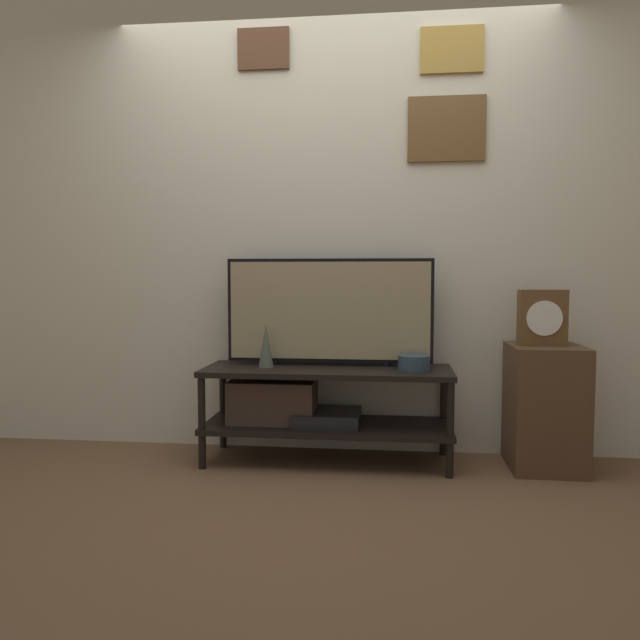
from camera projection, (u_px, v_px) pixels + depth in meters
name	position (u px, v px, depth m)	size (l,w,h in m)	color
ground_plane	(322.00, 477.00, 3.18)	(12.00, 12.00, 0.00)	brown
wall_back	(333.00, 219.00, 3.64)	(6.40, 0.08, 2.70)	beige
media_console	(307.00, 402.00, 3.44)	(1.35, 0.47, 0.52)	black
television	(330.00, 311.00, 3.49)	(1.16, 0.05, 0.60)	black
vase_slim_bronze	(266.00, 346.00, 3.44)	(0.08, 0.08, 0.24)	#4C5647
vase_wide_bowl	(414.00, 363.00, 3.34)	(0.17, 0.17, 0.08)	#2D4251
side_table	(545.00, 407.00, 3.31)	(0.37, 0.43, 0.66)	#513823
mantel_clock	(542.00, 318.00, 3.29)	(0.24, 0.11, 0.29)	brown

